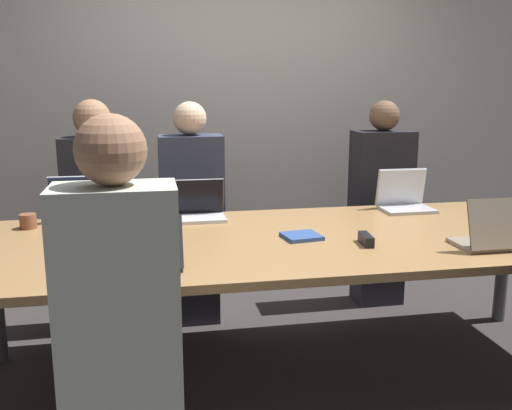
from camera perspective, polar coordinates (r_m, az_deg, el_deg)
The scene contains 19 objects.
ground_plane at distance 3.21m, azimuth 3.15°, elevation -16.59°, with size 24.00×24.00×0.00m, color #383333.
curtain_wall at distance 4.48m, azimuth -1.88°, elevation 10.27°, with size 12.00×0.06×2.80m.
conference_table at distance 2.94m, azimuth 3.32°, elevation -4.24°, with size 3.47×1.27×0.77m.
laptop_far_left at distance 3.32m, azimuth -17.17°, elevation -0.49°, with size 0.33×0.26×0.26m.
person_far_left at distance 3.68m, azimuth -15.52°, elevation -1.44°, with size 0.40×0.24×1.45m.
cup_far_left at distance 3.30m, azimuth -21.83°, elevation -1.52°, with size 0.09×0.09×0.08m.
laptop_far_midleft at distance 3.30m, azimuth -6.30°, elevation -0.26°, with size 0.36×0.22×0.22m.
person_far_midleft at distance 3.68m, azimuth -6.40°, elevation -1.26°, with size 0.40×0.24×1.43m.
cup_far_midleft at distance 3.22m, azimuth -11.05°, elevation -1.18°, with size 0.07×0.07×0.08m.
bottle_far_midleft at distance 3.10m, azimuth -11.43°, elevation -0.46°, with size 0.07×0.07×0.25m.
laptop_near_right at distance 2.92m, azimuth 22.92°, elevation -2.66°, with size 0.35×0.25×0.25m.
laptop_near_left at distance 2.43m, azimuth -11.13°, elevation -4.84°, with size 0.32×0.24×0.24m.
person_near_left at distance 2.01m, azimuth -13.40°, elevation -12.64°, with size 0.40×0.24×1.45m.
cup_near_left at distance 2.52m, azimuth -16.62°, elevation -5.24°, with size 0.09×0.09×0.08m.
bottle_near_left at distance 2.54m, azimuth -16.82°, elevation -3.78°, with size 0.07×0.07×0.22m.
laptop_far_right at distance 3.64m, azimuth 14.58°, elevation 0.68°, with size 0.31×0.24×0.25m.
person_far_right at distance 4.08m, azimuth 12.31°, elevation -0.20°, with size 0.40×0.24×1.43m.
stapler at distance 2.82m, azimuth 10.94°, elevation -3.39°, with size 0.06×0.15×0.05m.
notebook at distance 2.89m, azimuth 4.58°, elevation -3.13°, with size 0.20×0.20×0.02m.
Camera 1 is at (-0.69, -2.73, 1.54)m, focal length 40.00 mm.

